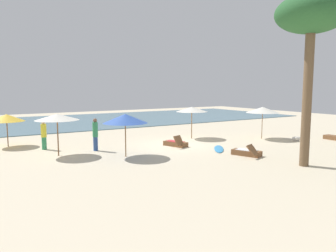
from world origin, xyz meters
name	(u,v)px	position (x,y,z in m)	size (l,w,h in m)	color
ground_plane	(174,145)	(0.00, 0.00, 0.00)	(60.00, 60.00, 0.00)	beige
ocean_water	(87,121)	(0.00, 17.00, 0.03)	(48.00, 16.00, 0.06)	slate
umbrella_0	(57,117)	(-6.74, 0.65, 2.03)	(2.24, 2.24, 2.19)	brown
umbrella_1	(125,119)	(-3.85, -1.41, 1.98)	(2.29, 2.29, 2.22)	olive
umbrella_2	(192,109)	(2.60, 1.70, 2.03)	(2.18, 2.18, 2.21)	olive
umbrella_3	(263,110)	(6.63, -1.03, 2.01)	(2.25, 2.25, 2.21)	olive
umbrella_4	(7,118)	(-8.69, 4.98, 1.74)	(2.07, 2.07, 1.96)	brown
lounger_1	(247,152)	(1.63, -4.56, 0.18)	(1.15, 1.79, 0.69)	brown
lounger_2	(176,143)	(-0.04, -0.32, 0.18)	(1.07, 1.74, 0.74)	brown
person_0	(44,135)	(-7.02, 2.84, 0.85)	(0.40, 0.40, 1.67)	#338C59
person_1	(95,134)	(-4.63, 0.92, 0.95)	(0.30, 0.30, 1.84)	#2D4C8C
palm_0	(311,19)	(2.24, -7.49, 6.51)	(3.10, 3.10, 7.58)	brown
dog	(297,139)	(7.76, -3.01, 0.17)	(0.70, 0.57, 0.33)	silver
surfboard	(219,149)	(1.53, -2.44, 0.04)	(1.84, 2.09, 0.07)	#338CCC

